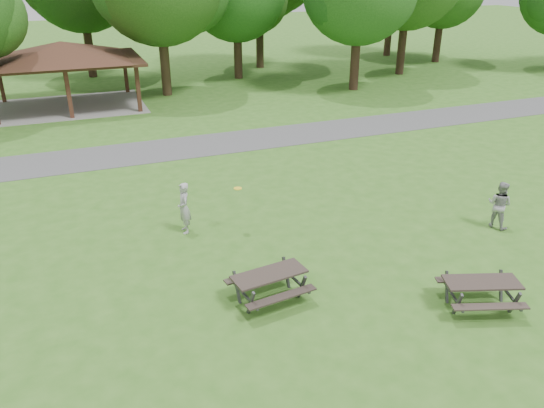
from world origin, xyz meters
The scene contains 8 objects.
ground centered at (0.00, 0.00, 0.00)m, with size 160.00×160.00×0.00m, color #33661D.
asphalt_path centered at (0.00, 14.00, 0.01)m, with size 120.00×3.20×0.02m, color #49494B.
pavilion centered at (-4.00, 24.00, 3.06)m, with size 8.60×7.01×3.76m.
picnic_table_middle centered at (-0.17, 1.22, 0.60)m, with size 2.04×1.73×0.81m.
picnic_table_far centered at (4.54, -0.98, 0.58)m, with size 2.18×1.96×0.78m.
frisbee_in_flight centered at (0.31, 5.13, 1.47)m, with size 0.33×0.33×0.02m.
frisbee_thrower centered at (-1.29, 5.69, 0.83)m, with size 0.60×0.40×1.65m, color #A1A0A3.
frisbee_catcher centered at (8.15, 2.35, 0.78)m, with size 0.76×0.59×1.56m, color #969799.
Camera 1 is at (-4.23, -9.26, 7.81)m, focal length 35.00 mm.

